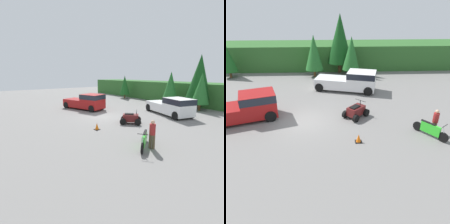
# 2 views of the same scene
# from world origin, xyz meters

# --- Properties ---
(ground_plane) EXTENTS (80.00, 80.00, 0.00)m
(ground_plane) POSITION_xyz_m (0.00, 0.00, 0.00)
(ground_plane) COLOR slate
(hillside_backdrop) EXTENTS (44.00, 6.00, 3.12)m
(hillside_backdrop) POSITION_xyz_m (0.00, 16.00, 1.56)
(hillside_backdrop) COLOR #2D6028
(hillside_backdrop) RESTS_ON ground_plane
(tree_left) EXTENTS (1.83, 1.83, 4.16)m
(tree_left) POSITION_xyz_m (-9.65, 11.22, 2.44)
(tree_left) COLOR brown
(tree_left) RESTS_ON ground_plane
(tree_mid_left) EXTENTS (2.09, 2.09, 4.75)m
(tree_mid_left) POSITION_xyz_m (0.18, 11.22, 2.79)
(tree_mid_left) COLOR brown
(tree_mid_left) RESTS_ON ground_plane
(tree_mid_right) EXTENTS (3.03, 3.03, 6.89)m
(tree_mid_right) POSITION_xyz_m (3.24, 12.94, 4.05)
(tree_mid_right) COLOR brown
(tree_mid_right) RESTS_ON ground_plane
(tree_right) EXTENTS (2.01, 2.01, 4.57)m
(tree_right) POSITION_xyz_m (4.47, 11.22, 2.69)
(tree_right) COLOR brown
(tree_right) RESTS_ON ground_plane
(pickup_truck_red) EXTENTS (5.86, 3.80, 1.97)m
(pickup_truck_red) POSITION_xyz_m (-4.35, 0.49, 1.04)
(pickup_truck_red) COLOR maroon
(pickup_truck_red) RESTS_ON ground_plane
(pickup_truck_second) EXTENTS (6.22, 3.62, 1.97)m
(pickup_truck_second) POSITION_xyz_m (4.00, 6.27, 1.04)
(pickup_truck_second) COLOR white
(pickup_truck_second) RESTS_ON ground_plane
(dirt_bike) EXTENTS (1.53, 2.02, 1.14)m
(dirt_bike) POSITION_xyz_m (8.23, -2.41, 0.48)
(dirt_bike) COLOR black
(dirt_bike) RESTS_ON ground_plane
(quad_atv) EXTENTS (2.19, 2.18, 1.21)m
(quad_atv) POSITION_xyz_m (3.79, 0.52, 0.47)
(quad_atv) COLOR black
(quad_atv) RESTS_ON ground_plane
(rider_person) EXTENTS (0.47, 0.47, 1.75)m
(rider_person) POSITION_xyz_m (8.59, -2.14, 0.95)
(rider_person) COLOR brown
(rider_person) RESTS_ON ground_plane
(traffic_cone) EXTENTS (0.42, 0.42, 0.55)m
(traffic_cone) POSITION_xyz_m (3.54, -2.88, 0.25)
(traffic_cone) COLOR black
(traffic_cone) RESTS_ON ground_plane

